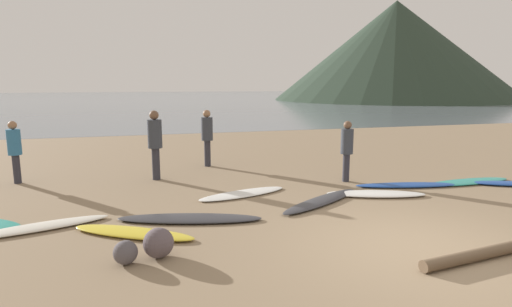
% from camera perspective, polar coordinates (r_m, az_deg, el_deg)
% --- Properties ---
extents(ground_plane, '(120.00, 120.00, 0.20)m').
position_cam_1_polar(ground_plane, '(15.83, -0.97, 0.23)').
color(ground_plane, '#8C7559').
rests_on(ground_plane, ground).
extents(ocean_water, '(140.00, 100.00, 0.01)m').
position_cam_1_polar(ocean_water, '(70.84, -12.69, 7.49)').
color(ocean_water, slate).
rests_on(ocean_water, ground).
extents(headland_hill, '(35.36, 35.36, 14.36)m').
position_cam_1_polar(headland_hill, '(66.10, 18.63, 13.31)').
color(headland_hill, '#28382B').
rests_on(headland_hill, ground).
extents(surfboard_1, '(2.40, 1.12, 0.08)m').
position_cam_1_polar(surfboard_1, '(8.21, -27.99, -8.99)').
color(surfboard_1, silver).
rests_on(surfboard_1, ground).
extents(surfboard_2, '(2.16, 1.58, 0.09)m').
position_cam_1_polar(surfboard_2, '(7.31, -16.67, -10.45)').
color(surfboard_2, yellow).
rests_on(surfboard_2, ground).
extents(surfboard_3, '(2.73, 1.28, 0.08)m').
position_cam_1_polar(surfboard_3, '(7.81, -9.18, -8.86)').
color(surfboard_3, '#333338').
rests_on(surfboard_3, ground).
extents(surfboard_4, '(2.26, 1.19, 0.06)m').
position_cam_1_polar(surfboard_4, '(9.42, -1.85, -5.57)').
color(surfboard_4, white).
rests_on(surfboard_4, ground).
extents(surfboard_5, '(2.43, 1.73, 0.09)m').
position_cam_1_polar(surfboard_5, '(8.92, 9.07, -6.47)').
color(surfboard_5, '#333338').
rests_on(surfboard_5, ground).
extents(surfboard_6, '(2.29, 1.22, 0.09)m').
position_cam_1_polar(surfboard_6, '(9.73, 16.27, -5.38)').
color(surfboard_6, white).
rests_on(surfboard_6, ground).
extents(surfboard_7, '(2.65, 1.00, 0.08)m').
position_cam_1_polar(surfboard_7, '(10.81, 20.26, -4.11)').
color(surfboard_7, '#1E479E').
rests_on(surfboard_7, ground).
extents(surfboard_8, '(2.51, 0.65, 0.07)m').
position_cam_1_polar(surfboard_8, '(11.82, 27.33, -3.49)').
color(surfboard_8, teal).
rests_on(surfboard_8, ground).
extents(person_0, '(0.35, 0.35, 1.72)m').
position_cam_1_polar(person_0, '(12.55, -6.80, 2.80)').
color(person_0, '#2D2D38').
rests_on(person_0, ground).
extents(person_1, '(0.32, 0.32, 1.59)m').
position_cam_1_polar(person_1, '(11.96, -30.46, 0.79)').
color(person_1, '#2D2D38').
rests_on(person_1, ground).
extents(person_2, '(0.37, 0.37, 1.82)m').
position_cam_1_polar(person_2, '(11.02, -13.82, 1.93)').
color(person_2, '#2D2D38').
rests_on(person_2, ground).
extents(person_3, '(0.32, 0.32, 1.57)m').
position_cam_1_polar(person_3, '(10.76, 12.48, 1.01)').
color(person_3, '#2D2D38').
rests_on(person_3, ground).
extents(driftwood_log, '(1.84, 0.40, 0.18)m').
position_cam_1_polar(driftwood_log, '(6.78, 27.75, -12.44)').
color(driftwood_log, brown).
rests_on(driftwood_log, ground).
extents(beach_rock_near, '(0.44, 0.44, 0.44)m').
position_cam_1_polar(beach_rock_near, '(6.29, -13.36, -11.95)').
color(beach_rock_near, '#584C51').
rests_on(beach_rock_near, ground).
extents(beach_rock_far, '(0.34, 0.34, 0.34)m').
position_cam_1_polar(beach_rock_far, '(6.22, -17.63, -12.93)').
color(beach_rock_far, '#514C51').
rests_on(beach_rock_far, ground).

